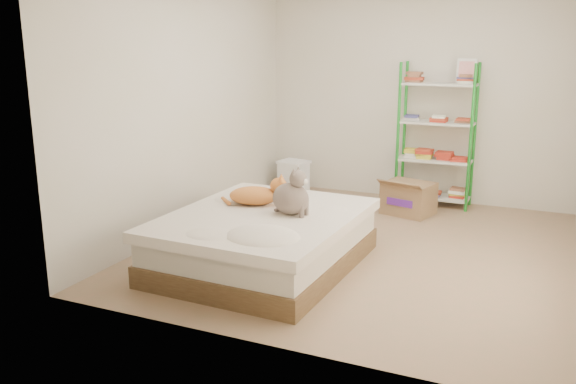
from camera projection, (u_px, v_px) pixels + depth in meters
The scene contains 7 objects.
room at pixel (366, 114), 5.57m from camera, with size 3.81×4.21×2.61m.
bed at pixel (264, 240), 5.37m from camera, with size 1.57×1.94×0.48m.
orange_cat at pixel (254, 193), 5.57m from camera, with size 0.54×0.29×0.22m, color #CB8138, non-canonical shape.
grey_cat at pixel (291, 192), 5.24m from camera, with size 0.30×0.36×0.40m, color #826C5E, non-canonical shape.
shelf_unit at pixel (436, 140), 7.24m from camera, with size 0.88×0.36×1.74m.
cardboard_box at pixel (409, 198), 6.99m from camera, with size 0.62×0.62×0.43m.
white_bin at pixel (294, 176), 7.99m from camera, with size 0.41×0.37×0.41m.
Camera 1 is at (1.62, -5.38, 1.98)m, focal length 38.00 mm.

